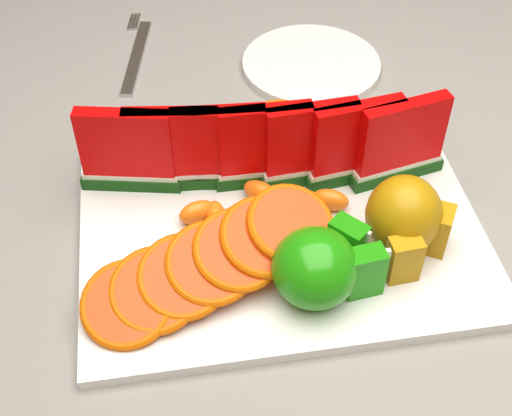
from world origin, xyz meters
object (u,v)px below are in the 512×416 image
at_px(platter, 281,230).
at_px(apple_cluster, 322,266).
at_px(pear_cluster, 406,219).
at_px(side_plate, 311,64).
at_px(fork, 136,53).

xyz_separation_m(platter, apple_cluster, (0.02, -0.08, 0.04)).
height_order(apple_cluster, pear_cluster, pear_cluster).
bearing_deg(side_plate, fork, 163.63).
distance_m(platter, side_plate, 0.30).
relative_size(apple_cluster, fork, 0.60).
bearing_deg(apple_cluster, side_plate, 79.03).
distance_m(platter, fork, 0.37).
relative_size(platter, fork, 2.05).
bearing_deg(pear_cluster, fork, 121.70).
xyz_separation_m(apple_cluster, fork, (-0.15, 0.43, -0.04)).
xyz_separation_m(platter, fork, (-0.13, 0.35, -0.00)).
bearing_deg(platter, side_plate, 71.88).
height_order(apple_cluster, side_plate, apple_cluster).
distance_m(pear_cluster, side_plate, 0.33).
bearing_deg(platter, pear_cluster, -21.87).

